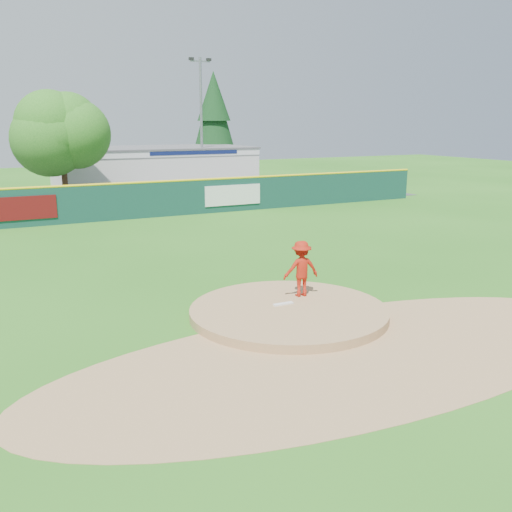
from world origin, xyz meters
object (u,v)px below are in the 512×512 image
pitcher (301,269)px  pool_building_grp (154,168)px  van (60,202)px  conifer_tree (214,119)px  deciduous_tree (61,134)px  light_pole_right (201,118)px

pitcher → pool_building_grp: pool_building_grp is taller
pitcher → pool_building_grp: bearing=-91.1°
van → pool_building_grp: 13.74m
van → conifer_tree: conifer_tree is taller
pool_building_grp → pitcher: bearing=-99.3°
pitcher → pool_building_grp: size_ratio=0.11×
pool_building_grp → deciduous_tree: size_ratio=2.07×
van → pool_building_grp: (8.86, 10.46, 0.93)m
light_pole_right → pool_building_grp: bearing=135.1°
van → pool_building_grp: size_ratio=0.34×
van → light_pole_right: size_ratio=0.52×
deciduous_tree → conifer_tree: 18.63m
conifer_tree → light_pole_right: bearing=-119.7°
pitcher → light_pole_right: bearing=-97.8°
pitcher → conifer_tree: size_ratio=0.17×
pool_building_grp → deciduous_tree: (-8.00, -6.99, 2.89)m
pitcher → van: bearing=-71.5°
pool_building_grp → van: bearing=-130.3°
van → pool_building_grp: bearing=-32.6°
deciduous_tree → light_pole_right: size_ratio=0.74×
pool_building_grp → deciduous_tree: deciduous_tree is taller
pitcher → van: 21.07m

